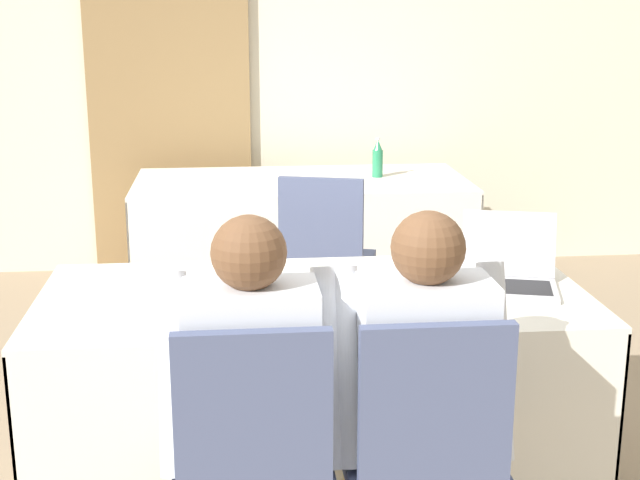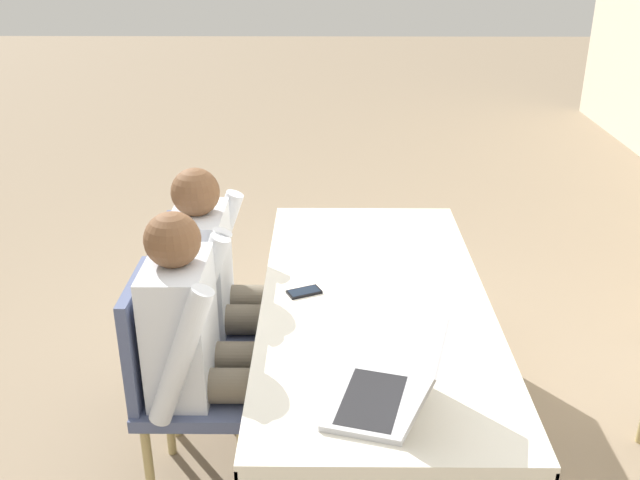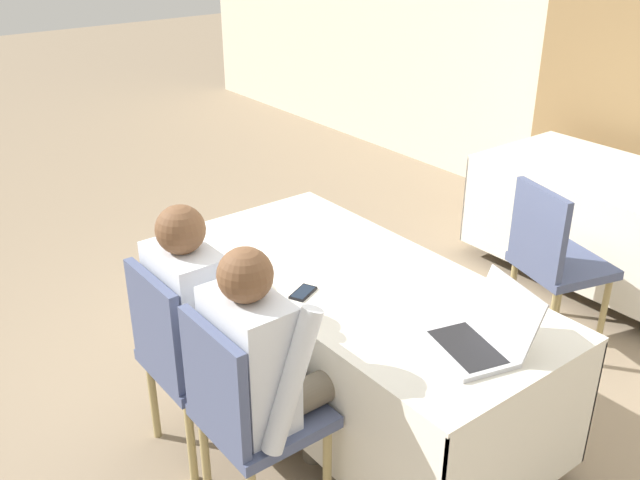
{
  "view_description": "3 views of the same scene",
  "coord_description": "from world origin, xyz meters",
  "px_view_note": "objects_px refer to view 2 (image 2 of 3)",
  "views": [
    {
      "loc": [
        -0.27,
        -2.96,
        1.71
      ],
      "look_at": [
        0.0,
        -0.22,
        0.98
      ],
      "focal_mm": 50.0,
      "sensor_mm": 36.0,
      "label": 1
    },
    {
      "loc": [
        2.48,
        -0.2,
        2.1
      ],
      "look_at": [
        0.0,
        -0.22,
        0.98
      ],
      "focal_mm": 40.0,
      "sensor_mm": 36.0,
      "label": 2
    },
    {
      "loc": [
        2.1,
        -1.85,
        2.26
      ],
      "look_at": [
        0.0,
        -0.22,
        0.98
      ],
      "focal_mm": 40.0,
      "sensor_mm": 36.0,
      "label": 3
    }
  ],
  "objects_px": {
    "person_white_shirt": "(203,340)",
    "chair_near_right": "(178,376)",
    "cell_phone": "(304,292)",
    "laptop": "(388,395)",
    "chair_near_left": "(199,313)",
    "person_checkered_shirt": "(220,281)"
  },
  "relations": [
    {
      "from": "cell_phone",
      "to": "person_white_shirt",
      "type": "distance_m",
      "value": 0.46
    },
    {
      "from": "laptop",
      "to": "cell_phone",
      "type": "bearing_deg",
      "value": -144.04
    },
    {
      "from": "chair_near_left",
      "to": "person_checkered_shirt",
      "type": "xyz_separation_m",
      "value": [
        0.0,
        0.1,
        0.16
      ]
    },
    {
      "from": "chair_near_left",
      "to": "person_white_shirt",
      "type": "bearing_deg",
      "value": -167.56
    },
    {
      "from": "cell_phone",
      "to": "chair_near_left",
      "type": "height_order",
      "value": "chair_near_left"
    },
    {
      "from": "chair_near_left",
      "to": "person_white_shirt",
      "type": "height_order",
      "value": "person_white_shirt"
    },
    {
      "from": "laptop",
      "to": "chair_near_right",
      "type": "bearing_deg",
      "value": -106.3
    },
    {
      "from": "cell_phone",
      "to": "chair_near_right",
      "type": "height_order",
      "value": "chair_near_right"
    },
    {
      "from": "person_white_shirt",
      "to": "chair_near_right",
      "type": "bearing_deg",
      "value": 90.0
    },
    {
      "from": "laptop",
      "to": "person_white_shirt",
      "type": "distance_m",
      "value": 0.8
    },
    {
      "from": "cell_phone",
      "to": "chair_near_left",
      "type": "bearing_deg",
      "value": -137.71
    },
    {
      "from": "cell_phone",
      "to": "person_checkered_shirt",
      "type": "relative_size",
      "value": 0.13
    },
    {
      "from": "laptop",
      "to": "person_checkered_shirt",
      "type": "xyz_separation_m",
      "value": [
        -0.93,
        -0.64,
        -0.1
      ]
    },
    {
      "from": "laptop",
      "to": "chair_near_right",
      "type": "height_order",
      "value": "laptop"
    },
    {
      "from": "laptop",
      "to": "chair_near_left",
      "type": "xyz_separation_m",
      "value": [
        -0.93,
        -0.75,
        -0.26
      ]
    },
    {
      "from": "chair_near_left",
      "to": "person_white_shirt",
      "type": "distance_m",
      "value": 0.51
    },
    {
      "from": "cell_phone",
      "to": "chair_near_right",
      "type": "relative_size",
      "value": 0.16
    },
    {
      "from": "cell_phone",
      "to": "person_checkered_shirt",
      "type": "distance_m",
      "value": 0.42
    },
    {
      "from": "chair_near_left",
      "to": "chair_near_right",
      "type": "xyz_separation_m",
      "value": [
        0.47,
        0.0,
        0.0
      ]
    },
    {
      "from": "chair_near_left",
      "to": "person_checkered_shirt",
      "type": "relative_size",
      "value": 0.78
    },
    {
      "from": "person_checkered_shirt",
      "to": "person_white_shirt",
      "type": "height_order",
      "value": "same"
    },
    {
      "from": "person_white_shirt",
      "to": "cell_phone",
      "type": "bearing_deg",
      "value": -53.47
    }
  ]
}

